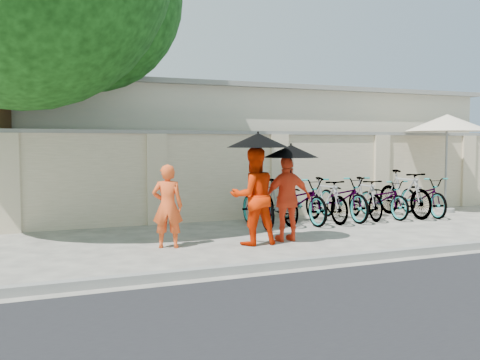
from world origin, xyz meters
name	(u,v)px	position (x,y,z in m)	size (l,w,h in m)	color
ground	(255,246)	(0.00, 0.00, 0.00)	(80.00, 80.00, 0.00)	#B3AC9C
kerb	(304,262)	(0.00, -1.70, 0.06)	(40.00, 0.16, 0.12)	gray
compound_wall	(238,177)	(1.00, 3.20, 1.00)	(20.00, 0.30, 2.00)	beige
building_behind	(221,149)	(2.00, 7.00, 1.60)	(14.00, 6.00, 3.20)	beige
monk_left	(168,206)	(-1.46, 0.43, 0.72)	(0.52, 0.34, 1.44)	#FA541F
monk_center	(253,196)	(0.01, 0.12, 0.86)	(0.84, 0.65, 1.72)	red
parasol_center	(258,140)	(0.06, 0.04, 1.84)	(1.10, 1.10, 1.00)	black
monk_right	(288,199)	(0.73, 0.18, 0.78)	(0.91, 0.38, 1.56)	#FF461E
parasol_right	(291,151)	(0.75, 0.10, 1.65)	(1.00, 1.00, 0.88)	black
patio_umbrella	(447,124)	(6.43, 2.25, 2.29)	(2.14, 2.14, 2.53)	gray
bike_0	(258,205)	(0.93, 1.92, 0.48)	(0.64, 1.82, 0.96)	gray
bike_1	(278,202)	(1.49, 2.08, 0.50)	(0.47, 1.66, 1.00)	gray
bike_2	(302,200)	(2.05, 2.01, 0.52)	(0.69, 1.97, 1.04)	gray
bike_3	(326,200)	(2.61, 1.91, 0.51)	(0.48, 1.69, 1.02)	gray
bike_4	(343,198)	(3.17, 2.06, 0.52)	(0.69, 1.97, 1.04)	gray
bike_5	(365,198)	(3.73, 1.98, 0.50)	(0.47, 1.65, 0.99)	gray
bike_6	(383,199)	(4.29, 2.02, 0.46)	(0.61, 1.76, 0.93)	gray
bike_7	(404,193)	(4.85, 1.94, 0.57)	(0.54, 1.90, 1.14)	gray
bike_8	(423,196)	(5.41, 1.91, 0.49)	(0.64, 1.85, 0.97)	gray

